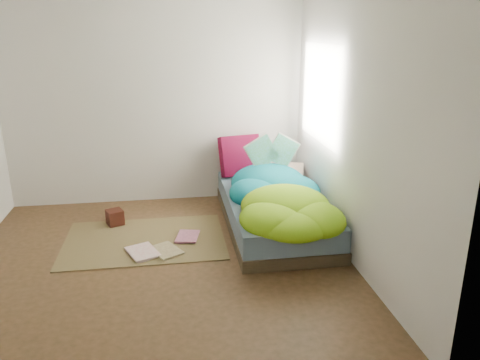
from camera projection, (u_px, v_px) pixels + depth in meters
The scene contains 12 objects.
ground at pixel (159, 265), 4.25m from camera, with size 3.50×3.50×0.00m, color #3C2D17.
room_walls at pixel (150, 84), 3.75m from camera, with size 3.54×3.54×2.62m.
bed at pixel (273, 211), 5.05m from camera, with size 1.00×2.00×0.34m.
duvet at pixel (279, 188), 4.74m from camera, with size 0.96×1.84×0.34m, color #087080, non-canonical shape.
rug at pixel (145, 240), 4.74m from camera, with size 1.60×1.10×0.01m, color brown.
pillow_floral at pixel (278, 173), 5.57m from camera, with size 0.58×0.36×0.13m, color beige.
pillow_magenta at pixel (240, 156), 5.66m from camera, with size 0.48×0.15×0.48m, color #48041F.
open_book at pixel (273, 143), 5.21m from camera, with size 0.51×0.11×0.31m, color #2D7E29, non-canonical shape.
wooden_box at pixel (115, 217), 5.09m from camera, with size 0.16×0.16×0.16m, color #32170B.
floor_book_a at pixel (130, 255), 4.38m from camera, with size 0.25×0.34×0.03m, color silver.
floor_book_b at pixel (177, 236), 4.78m from camera, with size 0.22×0.29×0.03m, color #CB7596.
floor_book_c at pixel (155, 254), 4.41m from camera, with size 0.24×0.32×0.02m, color tan.
Camera 1 is at (0.15, -3.86, 2.06)m, focal length 35.00 mm.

